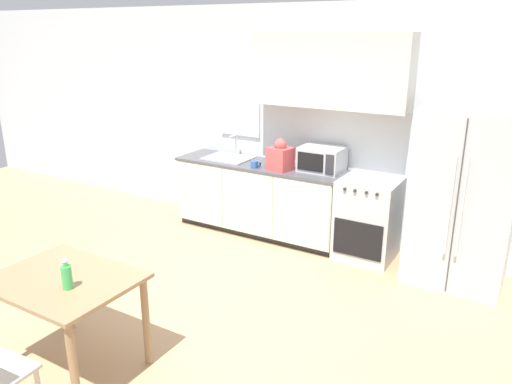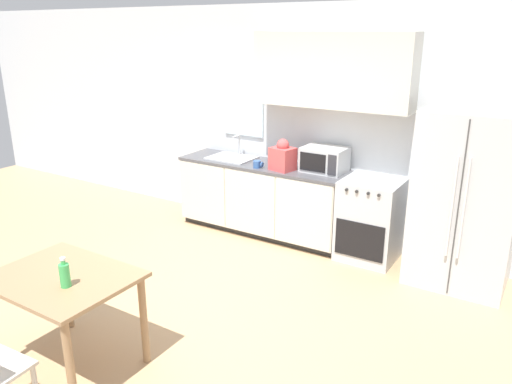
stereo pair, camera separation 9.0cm
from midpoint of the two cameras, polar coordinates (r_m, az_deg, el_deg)
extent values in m
plane|color=tan|center=(4.62, -7.27, -13.61)|extent=(12.00, 12.00, 0.00)
cube|color=silver|center=(5.96, 6.33, 7.72)|extent=(12.00, 0.06, 2.70)
cube|color=silver|center=(6.32, -1.00, 10.29)|extent=(0.58, 0.04, 0.85)
cube|color=beige|center=(5.55, 9.17, 13.58)|extent=(1.78, 0.32, 0.80)
cube|color=#333333|center=(6.27, 1.31, -4.13)|extent=(2.11, 0.52, 0.08)
cube|color=beige|center=(6.10, 1.20, -0.52)|extent=(2.11, 0.58, 0.77)
cube|color=beige|center=(6.25, -5.74, -0.15)|extent=(0.68, 0.01, 0.75)
cube|color=beige|center=(5.86, -0.30, -1.30)|extent=(0.68, 0.01, 0.75)
cube|color=beige|center=(5.54, 5.85, -2.58)|extent=(0.68, 0.01, 0.75)
cube|color=#4C4C51|center=(5.98, 1.22, 3.12)|extent=(2.13, 0.61, 0.03)
cube|color=#B7BABC|center=(5.57, 13.36, -3.10)|extent=(0.61, 0.58, 0.89)
cube|color=black|center=(5.36, 12.19, -5.43)|extent=(0.53, 0.01, 0.39)
cylinder|color=#262626|center=(5.22, 10.80, 0.25)|extent=(0.03, 0.02, 0.03)
cylinder|color=#262626|center=(5.19, 11.92, 0.05)|extent=(0.03, 0.02, 0.03)
cylinder|color=#262626|center=(5.15, 13.19, -0.17)|extent=(0.03, 0.02, 0.03)
cylinder|color=#262626|center=(5.12, 14.34, -0.38)|extent=(0.03, 0.02, 0.03)
cube|color=silver|center=(5.18, 23.28, -0.87)|extent=(0.92, 0.70, 1.72)
cube|color=#3F3F3F|center=(4.85, 22.57, -2.03)|extent=(0.01, 0.01, 1.66)
cylinder|color=silver|center=(4.82, 21.98, -1.64)|extent=(0.02, 0.02, 0.95)
cylinder|color=silver|center=(4.81, 23.14, -1.84)|extent=(0.02, 0.02, 0.95)
cube|color=#B7BABC|center=(6.22, -2.39, 3.92)|extent=(0.55, 0.43, 0.02)
cylinder|color=silver|center=(6.33, -1.50, 5.46)|extent=(0.02, 0.02, 0.26)
cylinder|color=silver|center=(6.24, -1.87, 6.40)|extent=(0.02, 0.14, 0.02)
cube|color=#B7BABC|center=(5.67, 8.30, 3.71)|extent=(0.48, 0.37, 0.28)
cube|color=black|center=(5.53, 6.95, 3.39)|extent=(0.31, 0.01, 0.20)
cube|color=#2D2D33|center=(5.44, 9.14, 3.04)|extent=(0.10, 0.01, 0.22)
cylinder|color=#335999|center=(5.79, 0.56, 3.19)|extent=(0.09, 0.09, 0.08)
torus|color=#335999|center=(5.75, 1.14, 3.14)|extent=(0.02, 0.07, 0.07)
cube|color=#D14C4C|center=(5.69, 3.51, 3.80)|extent=(0.29, 0.26, 0.26)
sphere|color=#D14C4C|center=(5.65, 3.55, 5.39)|extent=(0.17, 0.17, 0.14)
cube|color=#997551|center=(3.84, -20.68, -9.16)|extent=(1.00, 0.78, 0.03)
cylinder|color=#997551|center=(3.56, -19.76, -18.46)|extent=(0.06, 0.06, 0.72)
cylinder|color=#997551|center=(4.50, -20.31, -10.33)|extent=(0.06, 0.06, 0.72)
cylinder|color=#997551|center=(3.91, -12.04, -14.12)|extent=(0.06, 0.06, 0.72)
cylinder|color=beige|center=(3.91, -26.41, -18.36)|extent=(0.03, 0.03, 0.43)
cylinder|color=#3FB259|center=(3.64, -20.35, -8.94)|extent=(0.07, 0.07, 0.17)
cylinder|color=#3FB259|center=(3.60, -20.52, -7.53)|extent=(0.03, 0.03, 0.03)
cylinder|color=white|center=(3.59, -20.56, -7.17)|extent=(0.04, 0.04, 0.02)
camera|label=1|loc=(0.05, -89.41, 0.19)|focal=35.00mm
camera|label=2|loc=(0.05, 90.59, -0.19)|focal=35.00mm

